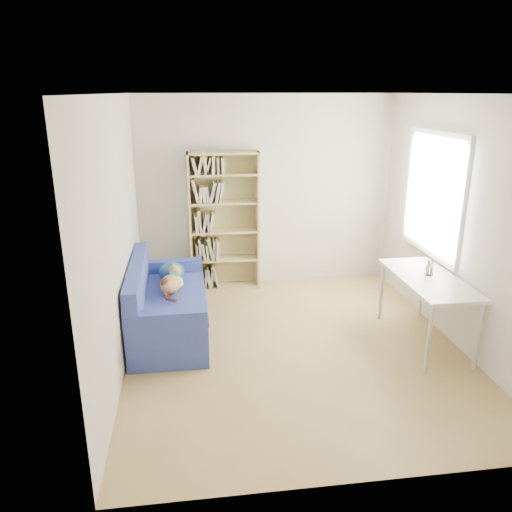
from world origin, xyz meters
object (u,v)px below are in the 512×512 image
at_px(sofa, 166,306).
at_px(pen_cup, 429,269).
at_px(desk, 428,283).
at_px(bookshelf, 224,227).

xyz_separation_m(sofa, pen_cup, (2.83, -0.52, 0.49)).
bearing_deg(pen_cup, desk, -114.87).
relative_size(sofa, desk, 1.28).
height_order(bookshelf, pen_cup, bookshelf).
xyz_separation_m(bookshelf, desk, (2.02, -1.91, -0.18)).
bearing_deg(desk, sofa, 167.83).
relative_size(sofa, bookshelf, 0.91).
bearing_deg(sofa, desk, -12.61).
height_order(sofa, desk, sofa).
xyz_separation_m(desk, pen_cup, (0.04, 0.08, 0.13)).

